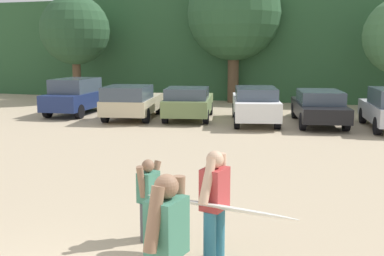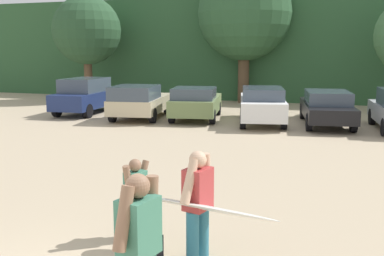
{
  "view_description": "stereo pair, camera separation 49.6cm",
  "coord_description": "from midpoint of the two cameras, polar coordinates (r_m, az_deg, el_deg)",
  "views": [
    {
      "loc": [
        2.95,
        -4.01,
        3.03
      ],
      "look_at": [
        -0.53,
        7.68,
        0.95
      ],
      "focal_mm": 43.17,
      "sensor_mm": 36.0,
      "label": 1
    },
    {
      "loc": [
        3.42,
        -3.86,
        3.03
      ],
      "look_at": [
        -0.53,
        7.68,
        0.95
      ],
      "focal_mm": 43.17,
      "sensor_mm": 36.0,
      "label": 2
    }
  ],
  "objects": [
    {
      "name": "parked_car_white",
      "position": [
        19.25,
        7.06,
        2.97
      ],
      "size": [
        2.69,
        4.82,
        1.51
      ],
      "rotation": [
        0.0,
        0.0,
        1.79
      ],
      "color": "white",
      "rests_on": "ground_plane"
    },
    {
      "name": "parked_car_champagne",
      "position": [
        20.42,
        -8.13,
        3.29
      ],
      "size": [
        2.6,
        4.47,
        1.51
      ],
      "rotation": [
        0.0,
        0.0,
        1.74
      ],
      "color": "beige",
      "rests_on": "ground_plane"
    },
    {
      "name": "hillside_ridge",
      "position": [
        32.92,
        11.18,
        9.56
      ],
      "size": [
        108.0,
        12.0,
        6.11
      ],
      "primitive_type": "cube",
      "color": "#2D5633",
      "rests_on": "ground_plane"
    },
    {
      "name": "parked_car_navy",
      "position": [
        22.49,
        -14.7,
        3.89
      ],
      "size": [
        2.03,
        4.28,
        1.69
      ],
      "rotation": [
        0.0,
        0.0,
        1.65
      ],
      "color": "navy",
      "rests_on": "ground_plane"
    },
    {
      "name": "backpack_dropped",
      "position": [
        6.66,
        -5.07,
        -15.26
      ],
      "size": [
        0.24,
        0.34,
        0.45
      ],
      "color": "black",
      "rests_on": "ground_plane"
    },
    {
      "name": "tree_ridge_back",
      "position": [
        26.76,
        4.68,
        13.86
      ],
      "size": [
        5.26,
        5.26,
        7.65
      ],
      "color": "brown",
      "rests_on": "ground_plane"
    },
    {
      "name": "person_child",
      "position": [
        7.48,
        -7.31,
        -8.18
      ],
      "size": [
        0.31,
        0.62,
        1.32
      ],
      "rotation": [
        0.0,
        0.0,
        2.9
      ],
      "color": "#4C4C51",
      "rests_on": "ground_plane"
    },
    {
      "name": "tree_center_right",
      "position": [
        28.17,
        -14.76,
        11.58
      ],
      "size": [
        4.0,
        4.0,
        6.14
      ],
      "color": "brown",
      "rests_on": "ground_plane"
    },
    {
      "name": "person_adult",
      "position": [
        6.65,
        0.65,
        -8.83
      ],
      "size": [
        0.38,
        0.72,
        1.63
      ],
      "rotation": [
        0.0,
        0.0,
        2.9
      ],
      "color": "teal",
      "rests_on": "ground_plane"
    },
    {
      "name": "person_companion",
      "position": [
        5.14,
        -5.96,
        -13.89
      ],
      "size": [
        0.41,
        0.73,
        1.74
      ],
      "rotation": [
        0.0,
        0.0,
        2.9
      ],
      "color": "#26593F",
      "rests_on": "ground_plane"
    },
    {
      "name": "parked_car_black",
      "position": [
        19.41,
        14.69,
        2.62
      ],
      "size": [
        2.56,
        5.02,
        1.4
      ],
      "rotation": [
        0.0,
        0.0,
        1.74
      ],
      "color": "black",
      "rests_on": "ground_plane"
    },
    {
      "name": "parked_car_olive_green",
      "position": [
        20.11,
        -1.13,
        3.17
      ],
      "size": [
        2.61,
        4.34,
        1.44
      ],
      "rotation": [
        0.0,
        0.0,
        1.76
      ],
      "color": "#6B7F4C",
      "rests_on": "ground_plane"
    },
    {
      "name": "surfboard_white",
      "position": [
        6.62,
        1.09,
        -9.71
      ],
      "size": [
        2.4,
        1.03,
        0.31
      ],
      "rotation": [
        0.0,
        0.0,
        2.96
      ],
      "color": "white"
    }
  ]
}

